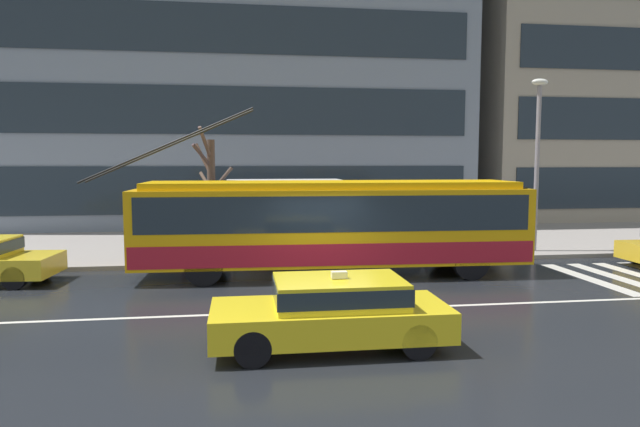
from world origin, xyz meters
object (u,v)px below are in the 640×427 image
object	(u,v)px
bus_shelter	(284,197)
pedestrian_walking_past	(429,206)
taxi_oncoming_near	(333,309)
pedestrian_at_shelter	(181,209)
street_tree_bare	(211,190)
trolleybus	(332,223)
street_lamp	(537,149)
pedestrian_approaching_curb	(283,206)

from	to	relation	value
bus_shelter	pedestrian_walking_past	world-z (taller)	bus_shelter
taxi_oncoming_near	bus_shelter	distance (m)	10.30
bus_shelter	pedestrian_at_shelter	size ratio (longest dim) A/B	2.02
taxi_oncoming_near	street_tree_bare	size ratio (longest dim) A/B	0.98
bus_shelter	taxi_oncoming_near	bearing A→B (deg)	-89.63
trolleybus	street_tree_bare	size ratio (longest dim) A/B	2.93
bus_shelter	street_lamp	distance (m)	9.14
pedestrian_walking_past	street_lamp	xyz separation A→B (m)	(3.46, -1.44, 2.11)
pedestrian_at_shelter	pedestrian_approaching_curb	bearing A→B (deg)	14.80
street_tree_bare	pedestrian_walking_past	bearing A→B (deg)	5.75
trolleybus	street_tree_bare	xyz separation A→B (m)	(-3.65, 3.17, 0.84)
pedestrian_approaching_curb	street_lamp	distance (m)	9.31
taxi_oncoming_near	pedestrian_approaching_curb	bearing A→B (deg)	90.35
pedestrian_at_shelter	street_lamp	size ratio (longest dim) A/B	0.33
trolleybus	pedestrian_at_shelter	xyz separation A→B (m)	(-4.66, 3.42, 0.20)
bus_shelter	pedestrian_at_shelter	bearing A→B (deg)	-174.75
pedestrian_at_shelter	pedestrian_approaching_curb	distance (m)	3.66
taxi_oncoming_near	trolleybus	bearing A→B (deg)	80.70
pedestrian_at_shelter	pedestrian_approaching_curb	xyz separation A→B (m)	(3.54, 0.94, -0.02)
taxi_oncoming_near	pedestrian_walking_past	size ratio (longest dim) A/B	2.19
trolleybus	pedestrian_approaching_curb	xyz separation A→B (m)	(-1.12, 4.35, 0.17)
pedestrian_approaching_curb	taxi_oncoming_near	bearing A→B (deg)	-89.65
pedestrian_walking_past	pedestrian_approaching_curb	bearing A→B (deg)	175.92
pedestrian_at_shelter	street_tree_bare	world-z (taller)	street_tree_bare
bus_shelter	pedestrian_walking_past	xyz separation A→B (m)	(5.43, 0.22, -0.41)
trolleybus	street_lamp	world-z (taller)	street_lamp
pedestrian_walking_past	street_lamp	bearing A→B (deg)	-22.59
taxi_oncoming_near	pedestrian_walking_past	world-z (taller)	pedestrian_walking_past
trolleybus	street_tree_bare	bearing A→B (deg)	139.08
trolleybus	bus_shelter	bearing A→B (deg)	106.72
pedestrian_walking_past	taxi_oncoming_near	bearing A→B (deg)	-117.22
street_lamp	pedestrian_approaching_curb	bearing A→B (deg)	168.38
bus_shelter	street_tree_bare	bearing A→B (deg)	-167.12
taxi_oncoming_near	pedestrian_at_shelter	world-z (taller)	pedestrian_at_shelter
pedestrian_approaching_curb	pedestrian_walking_past	distance (m)	5.44
street_lamp	street_tree_bare	world-z (taller)	street_lamp
trolleybus	bus_shelter	distance (m)	3.95
bus_shelter	street_tree_bare	xyz separation A→B (m)	(-2.53, -0.58, 0.29)
trolleybus	pedestrian_at_shelter	size ratio (longest dim) A/B	6.45
pedestrian_at_shelter	street_tree_bare	distance (m)	1.22
bus_shelter	street_lamp	xyz separation A→B (m)	(8.89, -1.22, 1.70)
bus_shelter	pedestrian_walking_past	bearing A→B (deg)	2.35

